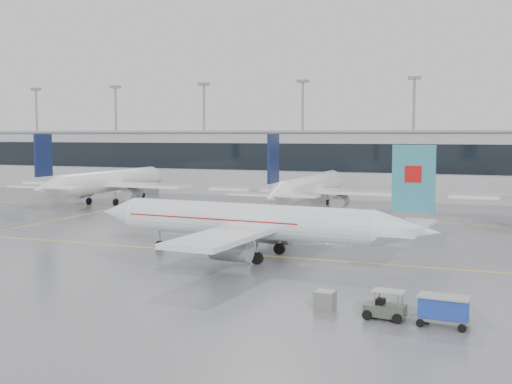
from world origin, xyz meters
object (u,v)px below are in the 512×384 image
at_px(air_canada_jet, 257,222).
at_px(gse_unit, 325,301).
at_px(baggage_tug, 385,309).
at_px(baggage_cart, 443,309).

bearing_deg(air_canada_jet, gse_unit, 128.89).
xyz_separation_m(air_canada_jet, gse_unit, (10.57, -15.27, -2.76)).
relative_size(baggage_tug, baggage_cart, 1.22).
height_order(air_canada_jet, baggage_cart, air_canada_jet).
bearing_deg(gse_unit, air_canada_jet, 127.54).
xyz_separation_m(air_canada_jet, baggage_tug, (14.65, -15.96, -2.75)).
relative_size(air_canada_jet, baggage_tug, 9.02).
distance_m(air_canada_jet, gse_unit, 18.78).
bearing_deg(baggage_cart, baggage_tug, -180.00).
relative_size(baggage_tug, gse_unit, 3.01).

